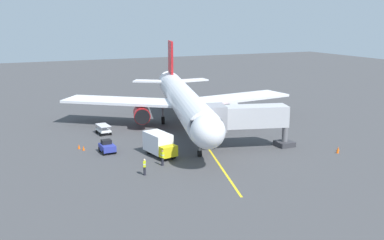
% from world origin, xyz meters
% --- Properties ---
extents(ground_plane, '(220.00, 220.00, 0.00)m').
position_xyz_m(ground_plane, '(0.00, 0.00, 0.00)').
color(ground_plane, '#424244').
extents(apron_lead_in_line, '(10.86, 38.63, 0.01)m').
position_xyz_m(apron_lead_in_line, '(1.60, 6.79, 0.01)').
color(apron_lead_in_line, yellow).
rests_on(apron_lead_in_line, ground).
extents(airplane, '(33.56, 39.69, 11.50)m').
position_xyz_m(airplane, '(1.52, 0.51, 4.00)').
color(airplane, white).
rests_on(airplane, ground).
extents(jet_bridge, '(11.45, 5.56, 5.40)m').
position_xyz_m(jet_bridge, '(-0.66, 12.82, 3.76)').
color(jet_bridge, '#B7B7BC').
rests_on(jet_bridge, ground).
extents(ground_crew_marshaller, '(0.38, 0.46, 1.71)m').
position_xyz_m(ground_crew_marshaller, '(12.85, 17.16, 0.89)').
color(ground_crew_marshaller, '#23232D').
rests_on(ground_crew_marshaller, ground).
extents(ground_crew_wing_walker, '(0.32, 0.44, 1.71)m').
position_xyz_m(ground_crew_wing_walker, '(10.15, 15.07, 0.89)').
color(ground_crew_wing_walker, '#23232D').
rests_on(ground_crew_wing_walker, ground).
extents(baggage_cart_near_nose, '(2.36, 2.94, 1.27)m').
position_xyz_m(baggage_cart_near_nose, '(-11.10, -7.16, 0.66)').
color(baggage_cart_near_nose, white).
rests_on(baggage_cart_near_nose, ground).
extents(box_truck_portside, '(2.72, 4.87, 2.62)m').
position_xyz_m(box_truck_portside, '(9.23, 11.78, 1.39)').
color(box_truck_portside, yellow).
rests_on(box_truck_portside, ground).
extents(tug_starboard_side, '(1.65, 2.37, 1.50)m').
position_xyz_m(tug_starboard_side, '(14.37, 8.03, 0.70)').
color(tug_starboard_side, '#2D3899').
rests_on(tug_starboard_side, ground).
extents(baggage_cart_rear_apron, '(1.73, 2.70, 1.27)m').
position_xyz_m(baggage_cart_rear_apron, '(12.74, -0.61, 0.66)').
color(baggage_cart_rear_apron, white).
rests_on(baggage_cart_rear_apron, ground).
extents(safety_cone_nose_left, '(0.32, 0.32, 0.55)m').
position_xyz_m(safety_cone_nose_left, '(17.08, 5.04, 0.28)').
color(safety_cone_nose_left, '#F2590F').
rests_on(safety_cone_nose_left, ground).
extents(safety_cone_nose_right, '(0.32, 0.32, 0.55)m').
position_xyz_m(safety_cone_nose_right, '(-10.62, 18.68, 0.28)').
color(safety_cone_nose_right, '#F2590F').
rests_on(safety_cone_nose_right, ground).
extents(safety_cone_wing_port, '(0.32, 0.32, 0.55)m').
position_xyz_m(safety_cone_wing_port, '(16.71, 5.95, 0.28)').
color(safety_cone_wing_port, '#F2590F').
rests_on(safety_cone_wing_port, ground).
extents(safety_cone_wing_starboard, '(0.32, 0.32, 0.55)m').
position_xyz_m(safety_cone_wing_starboard, '(-9.99, 19.30, 0.28)').
color(safety_cone_wing_starboard, '#F2590F').
rests_on(safety_cone_wing_starboard, ground).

